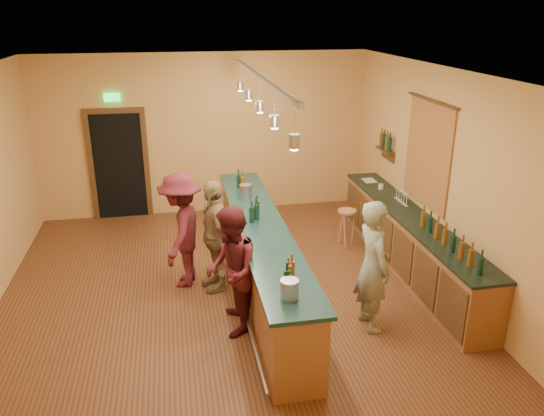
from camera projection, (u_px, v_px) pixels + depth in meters
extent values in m
plane|color=#5A2919|center=(226.00, 292.00, 7.91)|extent=(7.00, 7.00, 0.00)
cube|color=silver|center=(218.00, 72.00, 6.77)|extent=(6.50, 7.00, 0.02)
cube|color=tan|center=(205.00, 135.00, 10.55)|extent=(6.50, 0.02, 3.20)
cube|color=tan|center=(268.00, 333.00, 4.12)|extent=(6.50, 0.02, 3.20)
cube|color=tan|center=(439.00, 178.00, 7.91)|extent=(0.02, 7.00, 3.20)
cube|color=black|center=(119.00, 166.00, 10.43)|extent=(0.95, 0.06, 2.10)
cube|color=#492716|center=(91.00, 168.00, 10.32)|extent=(0.10, 0.08, 2.10)
cube|color=#492716|center=(147.00, 165.00, 10.51)|extent=(0.10, 0.08, 2.10)
cube|color=#492716|center=(113.00, 111.00, 10.02)|extent=(1.15, 0.08, 0.10)
cube|color=#19E54C|center=(112.00, 97.00, 9.93)|extent=(0.30, 0.04, 0.15)
cube|color=maroon|center=(428.00, 155.00, 8.19)|extent=(0.03, 1.40, 1.60)
cube|color=#492716|center=(385.00, 150.00, 9.66)|extent=(0.16, 0.55, 0.03)
cube|color=#492716|center=(388.00, 155.00, 9.71)|extent=(0.03, 0.55, 0.18)
cube|color=brown|center=(409.00, 244.00, 8.45)|extent=(0.55, 4.50, 0.90)
cube|color=black|center=(412.00, 216.00, 8.29)|extent=(0.60, 4.55, 0.04)
cylinder|color=silver|center=(381.00, 187.00, 9.46)|extent=(0.09, 0.09, 0.09)
cube|color=silver|center=(369.00, 180.00, 9.92)|extent=(0.22, 0.30, 0.01)
cube|color=brown|center=(261.00, 259.00, 7.82)|extent=(0.60, 5.00, 1.00)
cube|color=#15332F|center=(261.00, 226.00, 7.64)|extent=(0.70, 5.10, 0.05)
cylinder|color=silver|center=(238.00, 282.00, 7.88)|extent=(0.05, 5.00, 0.05)
cylinder|color=silver|center=(289.00, 289.00, 5.65)|extent=(0.20, 0.20, 0.22)
cylinder|color=silver|center=(246.00, 191.00, 8.68)|extent=(0.20, 0.20, 0.22)
cube|color=silver|center=(260.00, 76.00, 6.89)|extent=(0.06, 4.60, 0.05)
cylinder|color=silver|center=(294.00, 121.00, 5.12)|extent=(0.01, 0.01, 0.35)
cylinder|color=#A5A5AD|center=(294.00, 141.00, 5.19)|extent=(0.11, 0.11, 0.14)
cylinder|color=#FFEABF|center=(294.00, 149.00, 5.22)|extent=(0.08, 0.08, 0.02)
cylinder|color=silver|center=(275.00, 104.00, 6.04)|extent=(0.01, 0.01, 0.35)
cylinder|color=#A5A5AD|center=(275.00, 121.00, 6.11)|extent=(0.11, 0.11, 0.14)
cylinder|color=#FFEABF|center=(275.00, 128.00, 6.14)|extent=(0.08, 0.08, 0.02)
cylinder|color=silver|center=(260.00, 91.00, 6.96)|extent=(0.01, 0.01, 0.35)
cylinder|color=#A5A5AD|center=(260.00, 106.00, 7.03)|extent=(0.11, 0.11, 0.14)
cylinder|color=#FFEABF|center=(260.00, 112.00, 7.05)|extent=(0.08, 0.08, 0.02)
cylinder|color=silver|center=(249.00, 81.00, 7.87)|extent=(0.01, 0.01, 0.35)
cylinder|color=#A5A5AD|center=(249.00, 95.00, 7.94)|extent=(0.11, 0.11, 0.14)
cylinder|color=#FFEABF|center=(249.00, 100.00, 7.97)|extent=(0.08, 0.08, 0.02)
cylinder|color=silver|center=(240.00, 74.00, 8.79)|extent=(0.01, 0.01, 0.35)
cylinder|color=#A5A5AD|center=(240.00, 86.00, 8.86)|extent=(0.11, 0.11, 0.14)
cylinder|color=#FFEABF|center=(240.00, 91.00, 8.89)|extent=(0.08, 0.08, 0.02)
imported|color=gray|center=(373.00, 266.00, 6.77)|extent=(0.49, 0.69, 1.77)
imported|color=#59191E|center=(231.00, 271.00, 6.71)|extent=(0.71, 0.88, 1.70)
imported|color=#997A51|center=(215.00, 236.00, 7.76)|extent=(0.61, 1.06, 1.70)
imported|color=#59191E|center=(182.00, 230.00, 7.87)|extent=(0.94, 1.27, 1.76)
cylinder|color=#AF734F|center=(347.00, 211.00, 9.23)|extent=(0.33, 0.33, 0.04)
cylinder|color=#AF734F|center=(353.00, 228.00, 9.37)|extent=(0.04, 0.04, 0.64)
cylinder|color=#AF734F|center=(341.00, 227.00, 9.44)|extent=(0.04, 0.04, 0.64)
cylinder|color=#AF734F|center=(345.00, 232.00, 9.24)|extent=(0.04, 0.04, 0.64)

